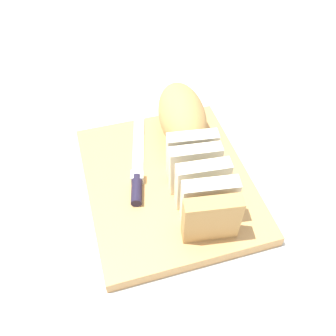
{
  "coord_description": "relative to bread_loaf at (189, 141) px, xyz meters",
  "views": [
    {
      "loc": [
        0.44,
        -0.11,
        0.58
      ],
      "look_at": [
        0.0,
        0.0,
        0.05
      ],
      "focal_mm": 40.19,
      "sensor_mm": 36.0,
      "label": 1
    }
  ],
  "objects": [
    {
      "name": "bread_loaf",
      "position": [
        0.0,
        0.0,
        0.0
      ],
      "size": [
        0.37,
        0.12,
        0.1
      ],
      "rotation": [
        0.0,
        0.0,
        -0.08
      ],
      "color": "tan",
      "rests_on": "cutting_board"
    },
    {
      "name": "crumb_near_loaf",
      "position": [
        0.02,
        -0.03,
        -0.05
      ],
      "size": [
        0.0,
        0.0,
        0.0
      ],
      "primitive_type": "sphere",
      "color": "tan",
      "rests_on": "cutting_board"
    },
    {
      "name": "bread_knife",
      "position": [
        0.02,
        -0.11,
        -0.04
      ],
      "size": [
        0.27,
        0.08,
        0.02
      ],
      "rotation": [
        0.0,
        0.0,
        2.93
      ],
      "color": "silver",
      "rests_on": "cutting_board"
    },
    {
      "name": "cutting_board",
      "position": [
        0.04,
        -0.05,
        -0.06
      ],
      "size": [
        0.37,
        0.32,
        0.02
      ],
      "primitive_type": "cube",
      "rotation": [
        0.0,
        0.0,
        0.04
      ],
      "color": "tan",
      "rests_on": "ground_plane"
    },
    {
      "name": "ground_plane",
      "position": [
        0.04,
        -0.05,
        -0.07
      ],
      "size": [
        3.0,
        3.0,
        0.0
      ],
      "primitive_type": "plane",
      "color": "beige"
    },
    {
      "name": "crumb_stray_left",
      "position": [
        0.05,
        -0.05,
        -0.05
      ],
      "size": [
        0.01,
        0.01,
        0.01
      ],
      "primitive_type": "sphere",
      "color": "tan",
      "rests_on": "cutting_board"
    },
    {
      "name": "crumb_near_knife",
      "position": [
        -0.02,
        -0.02,
        -0.04
      ],
      "size": [
        0.01,
        0.01,
        0.01
      ],
      "primitive_type": "sphere",
      "color": "tan",
      "rests_on": "cutting_board"
    }
  ]
}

